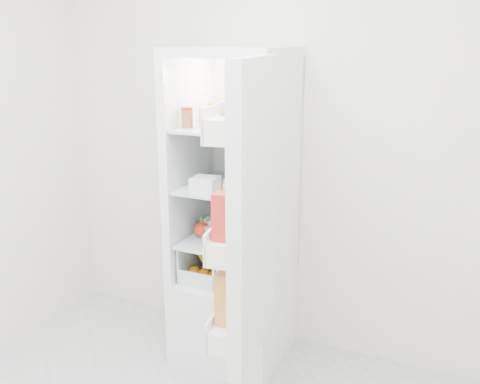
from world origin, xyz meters
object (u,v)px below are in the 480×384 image
at_px(fridge_door, 248,218).
at_px(red_cabbage, 235,230).
at_px(refrigerator, 237,247).
at_px(mushroom_bowl, 212,229).

bearing_deg(fridge_door, red_cabbage, 22.79).
bearing_deg(refrigerator, mushroom_bowl, -152.49).
relative_size(mushroom_bowl, fridge_door, 0.12).
bearing_deg(refrigerator, fridge_door, -61.90).
distance_m(refrigerator, mushroom_bowl, 0.19).
bearing_deg(red_cabbage, fridge_door, -59.86).
bearing_deg(mushroom_bowl, fridge_door, -50.23).
distance_m(red_cabbage, fridge_door, 0.65).
bearing_deg(red_cabbage, refrigerator, 109.04).
xyz_separation_m(refrigerator, fridge_door, (0.34, -0.64, 0.43)).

